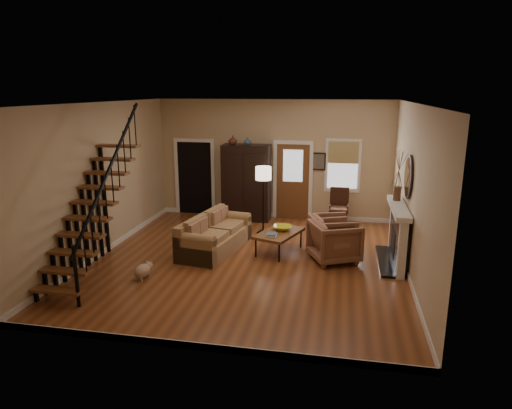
% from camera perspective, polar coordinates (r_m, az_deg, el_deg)
% --- Properties ---
extents(room, '(7.00, 7.33, 3.30)m').
position_cam_1_polar(room, '(11.15, -1.27, 3.59)').
color(room, brown).
rests_on(room, ground).
extents(staircase, '(0.94, 2.80, 3.20)m').
position_cam_1_polar(staircase, '(9.18, -20.06, 0.99)').
color(staircase, brown).
rests_on(staircase, ground).
extents(fireplace, '(0.33, 1.95, 2.30)m').
position_cam_1_polar(fireplace, '(9.94, 17.55, -2.98)').
color(fireplace, black).
rests_on(fireplace, ground).
extents(armoire, '(1.30, 0.60, 2.10)m').
position_cam_1_polar(armoire, '(12.63, -1.20, 2.75)').
color(armoire, black).
rests_on(armoire, ground).
extents(vase_a, '(0.24, 0.24, 0.25)m').
position_cam_1_polar(vase_a, '(12.43, -2.92, 8.03)').
color(vase_a, '#4C2619').
rests_on(vase_a, armoire).
extents(vase_b, '(0.20, 0.20, 0.21)m').
position_cam_1_polar(vase_b, '(12.34, -1.10, 7.92)').
color(vase_b, '#334C60').
rests_on(vase_b, armoire).
extents(sofa, '(1.28, 2.25, 0.79)m').
position_cam_1_polar(sofa, '(10.32, -5.15, -3.72)').
color(sofa, '#9B7246').
rests_on(sofa, ground).
extents(coffee_table, '(1.10, 1.41, 0.47)m').
position_cam_1_polar(coffee_table, '(10.27, 2.90, -4.70)').
color(coffee_table, brown).
rests_on(coffee_table, ground).
extents(bowl, '(0.42, 0.42, 0.10)m').
position_cam_1_polar(bowl, '(10.32, 3.31, -2.93)').
color(bowl, yellow).
rests_on(bowl, coffee_table).
extents(books, '(0.23, 0.31, 0.06)m').
position_cam_1_polar(books, '(9.92, 1.98, -3.76)').
color(books, beige).
rests_on(books, coffee_table).
extents(armchair_left, '(1.25, 1.24, 0.87)m').
position_cam_1_polar(armchair_left, '(9.83, 9.80, -4.57)').
color(armchair_left, brown).
rests_on(armchair_left, ground).
extents(armchair_right, '(1.16, 1.14, 0.84)m').
position_cam_1_polar(armchair_right, '(10.33, 9.49, -3.71)').
color(armchair_right, brown).
rests_on(armchair_right, ground).
extents(floor_lamp, '(0.49, 0.49, 1.71)m').
position_cam_1_polar(floor_lamp, '(11.40, 0.91, 0.50)').
color(floor_lamp, black).
rests_on(floor_lamp, ground).
extents(side_chair, '(0.54, 0.54, 1.02)m').
position_cam_1_polar(side_chair, '(12.29, 10.32, -0.39)').
color(side_chair, '#351B10').
rests_on(side_chair, ground).
extents(dog, '(0.35, 0.48, 0.31)m').
position_cam_1_polar(dog, '(9.13, -14.02, -8.15)').
color(dog, tan).
rests_on(dog, ground).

